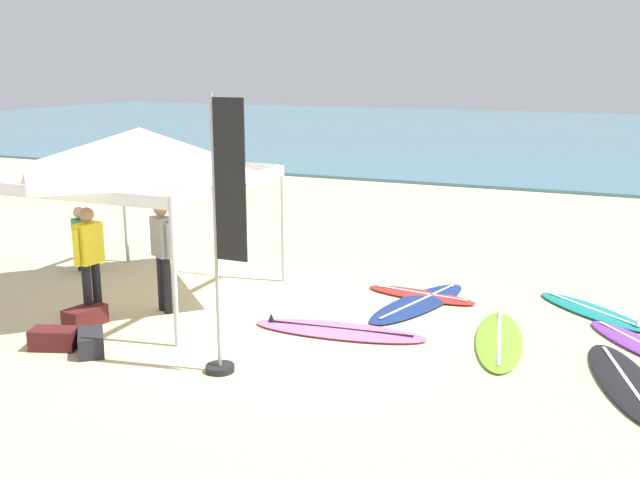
{
  "coord_description": "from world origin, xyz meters",
  "views": [
    {
      "loc": [
        4.85,
        -9.21,
        3.73
      ],
      "look_at": [
        0.44,
        1.26,
        1.0
      ],
      "focal_mm": 41.55,
      "sensor_mm": 36.0,
      "label": 1
    }
  ],
  "objects_px": {
    "surfboard_navy": "(419,303)",
    "surfboard_teal": "(592,311)",
    "surfboard_lime": "(499,340)",
    "surfboard_red": "(420,295)",
    "surfboard_purple": "(639,344)",
    "banner_flag": "(224,249)",
    "gear_bag_near_tent": "(91,343)",
    "gear_bag_by_pole": "(85,317)",
    "person_yellow": "(90,256)",
    "surfboard_pink": "(339,330)",
    "surfboard_black": "(626,382)",
    "person_green": "(81,236)",
    "person_grey": "(163,249)",
    "gear_bag_on_sand": "(54,339)",
    "canopy_tent": "(140,151)"
  },
  "relations": [
    {
      "from": "surfboard_pink",
      "to": "person_grey",
      "type": "xyz_separation_m",
      "value": [
        -2.8,
        -0.17,
        0.95
      ]
    },
    {
      "from": "person_grey",
      "to": "person_yellow",
      "type": "xyz_separation_m",
      "value": [
        -0.74,
        -0.76,
        0.0
      ]
    },
    {
      "from": "surfboard_purple",
      "to": "banner_flag",
      "type": "xyz_separation_m",
      "value": [
        -4.67,
        -2.91,
        1.54
      ]
    },
    {
      "from": "surfboard_pink",
      "to": "banner_flag",
      "type": "relative_size",
      "value": 0.75
    },
    {
      "from": "gear_bag_by_pole",
      "to": "person_green",
      "type": "bearing_deg",
      "value": 130.75
    },
    {
      "from": "surfboard_black",
      "to": "gear_bag_by_pole",
      "type": "bearing_deg",
      "value": -173.24
    },
    {
      "from": "surfboard_purple",
      "to": "surfboard_pink",
      "type": "height_order",
      "value": "same"
    },
    {
      "from": "surfboard_purple",
      "to": "gear_bag_by_pole",
      "type": "relative_size",
      "value": 2.96
    },
    {
      "from": "surfboard_navy",
      "to": "surfboard_teal",
      "type": "bearing_deg",
      "value": 14.17
    },
    {
      "from": "surfboard_lime",
      "to": "gear_bag_near_tent",
      "type": "relative_size",
      "value": 3.98
    },
    {
      "from": "surfboard_purple",
      "to": "person_yellow",
      "type": "xyz_separation_m",
      "value": [
        -7.46,
        -2.01,
        0.95
      ]
    },
    {
      "from": "banner_flag",
      "to": "person_yellow",
      "type": "bearing_deg",
      "value": 162.19
    },
    {
      "from": "surfboard_lime",
      "to": "gear_bag_near_tent",
      "type": "height_order",
      "value": "gear_bag_near_tent"
    },
    {
      "from": "gear_bag_by_pole",
      "to": "surfboard_purple",
      "type": "bearing_deg",
      "value": 16.85
    },
    {
      "from": "surfboard_purple",
      "to": "banner_flag",
      "type": "relative_size",
      "value": 0.52
    },
    {
      "from": "surfboard_red",
      "to": "gear_bag_on_sand",
      "type": "bearing_deg",
      "value": -133.7
    },
    {
      "from": "surfboard_lime",
      "to": "surfboard_red",
      "type": "height_order",
      "value": "same"
    },
    {
      "from": "banner_flag",
      "to": "gear_bag_by_pole",
      "type": "distance_m",
      "value": 3.17
    },
    {
      "from": "banner_flag",
      "to": "surfboard_black",
      "type": "bearing_deg",
      "value": 18.55
    },
    {
      "from": "canopy_tent",
      "to": "gear_bag_near_tent",
      "type": "distance_m",
      "value": 3.3
    },
    {
      "from": "surfboard_pink",
      "to": "person_yellow",
      "type": "distance_m",
      "value": 3.78
    },
    {
      "from": "surfboard_red",
      "to": "person_yellow",
      "type": "bearing_deg",
      "value": -144.33
    },
    {
      "from": "surfboard_pink",
      "to": "gear_bag_on_sand",
      "type": "relative_size",
      "value": 4.27
    },
    {
      "from": "surfboard_navy",
      "to": "gear_bag_on_sand",
      "type": "height_order",
      "value": "gear_bag_on_sand"
    },
    {
      "from": "surfboard_pink",
      "to": "person_grey",
      "type": "relative_size",
      "value": 1.5
    },
    {
      "from": "canopy_tent",
      "to": "surfboard_purple",
      "type": "bearing_deg",
      "value": 5.74
    },
    {
      "from": "surfboard_purple",
      "to": "surfboard_pink",
      "type": "xyz_separation_m",
      "value": [
        -3.92,
        -1.08,
        -0.0
      ]
    },
    {
      "from": "surfboard_navy",
      "to": "surfboard_teal",
      "type": "xyz_separation_m",
      "value": [
        2.55,
        0.64,
        0.0
      ]
    },
    {
      "from": "person_green",
      "to": "person_grey",
      "type": "bearing_deg",
      "value": -25.97
    },
    {
      "from": "person_yellow",
      "to": "surfboard_lime",
      "type": "bearing_deg",
      "value": 14.24
    },
    {
      "from": "surfboard_pink",
      "to": "surfboard_black",
      "type": "relative_size",
      "value": 1.03
    },
    {
      "from": "surfboard_lime",
      "to": "canopy_tent",
      "type": "bearing_deg",
      "value": -178.21
    },
    {
      "from": "surfboard_purple",
      "to": "person_grey",
      "type": "bearing_deg",
      "value": -169.43
    },
    {
      "from": "gear_bag_near_tent",
      "to": "gear_bag_by_pole",
      "type": "distance_m",
      "value": 1.1
    },
    {
      "from": "person_yellow",
      "to": "person_green",
      "type": "xyz_separation_m",
      "value": [
        -1.95,
        2.07,
        -0.33
      ]
    },
    {
      "from": "surfboard_purple",
      "to": "gear_bag_on_sand",
      "type": "xyz_separation_m",
      "value": [
        -7.21,
        -3.12,
        0.1
      ]
    },
    {
      "from": "surfboard_navy",
      "to": "surfboard_purple",
      "type": "height_order",
      "value": "same"
    },
    {
      "from": "surfboard_black",
      "to": "surfboard_purple",
      "type": "bearing_deg",
      "value": 84.53
    },
    {
      "from": "person_yellow",
      "to": "banner_flag",
      "type": "bearing_deg",
      "value": -17.81
    },
    {
      "from": "surfboard_red",
      "to": "person_yellow",
      "type": "height_order",
      "value": "person_yellow"
    },
    {
      "from": "surfboard_teal",
      "to": "surfboard_purple",
      "type": "height_order",
      "value": "same"
    },
    {
      "from": "surfboard_navy",
      "to": "person_green",
      "type": "xyz_separation_m",
      "value": [
        -6.2,
        -0.5,
        0.62
      ]
    },
    {
      "from": "surfboard_black",
      "to": "person_yellow",
      "type": "xyz_separation_m",
      "value": [
        -7.33,
        -0.63,
        0.95
      ]
    },
    {
      "from": "surfboard_purple",
      "to": "banner_flag",
      "type": "bearing_deg",
      "value": -148.1
    },
    {
      "from": "surfboard_black",
      "to": "banner_flag",
      "type": "distance_m",
      "value": 5.03
    },
    {
      "from": "surfboard_purple",
      "to": "gear_bag_on_sand",
      "type": "height_order",
      "value": "gear_bag_on_sand"
    },
    {
      "from": "surfboard_purple",
      "to": "gear_bag_by_pole",
      "type": "bearing_deg",
      "value": -163.15
    },
    {
      "from": "canopy_tent",
      "to": "surfboard_pink",
      "type": "xyz_separation_m",
      "value": [
        3.48,
        -0.34,
        -2.35
      ]
    },
    {
      "from": "surfboard_purple",
      "to": "surfboard_black",
      "type": "distance_m",
      "value": 1.39
    },
    {
      "from": "surfboard_teal",
      "to": "surfboard_purple",
      "type": "bearing_deg",
      "value": -61.3
    }
  ]
}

